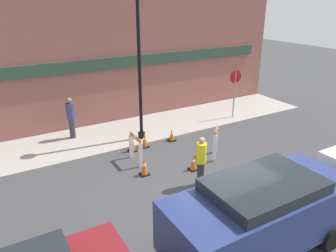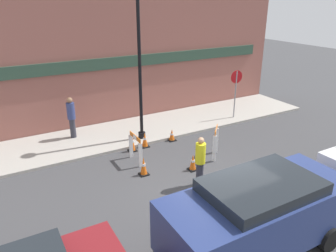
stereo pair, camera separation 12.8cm
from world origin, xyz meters
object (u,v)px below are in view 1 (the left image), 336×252
at_px(streetlamp_post, 139,46).
at_px(stop_sign, 235,86).
at_px(person_pedestrian, 71,116).
at_px(parked_car_1, 261,211).
at_px(person_worker, 201,160).

relative_size(streetlamp_post, stop_sign, 2.56).
relative_size(person_pedestrian, parked_car_1, 0.37).
relative_size(streetlamp_post, person_worker, 3.58).
bearing_deg(streetlamp_post, parked_car_1, -92.81).
bearing_deg(person_worker, person_pedestrian, 34.58).
xyz_separation_m(stop_sign, person_worker, (-4.80, -4.07, -0.75)).
distance_m(stop_sign, parked_car_1, 8.76).
height_order(person_worker, person_pedestrian, person_pedestrian).
bearing_deg(person_pedestrian, stop_sign, 175.18).
distance_m(person_worker, parked_car_1, 2.96).
height_order(stop_sign, person_worker, stop_sign).
relative_size(stop_sign, person_worker, 1.40).
xyz_separation_m(streetlamp_post, stop_sign, (4.89, 0.06, -2.17)).
relative_size(stop_sign, person_pedestrian, 1.33).
xyz_separation_m(streetlamp_post, person_worker, (0.09, -4.01, -2.92)).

